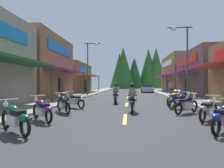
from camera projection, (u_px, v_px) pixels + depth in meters
ground at (128, 97)px, 21.93m from camera, size 9.05×75.25×0.10m
sidewalk_left at (79, 95)px, 22.48m from camera, size 2.78×75.25×0.12m
sidewalk_right at (178, 96)px, 21.38m from camera, size 2.78×75.25×0.12m
centerline_dashes at (128, 94)px, 25.71m from camera, size 0.16×50.38×0.01m
storefront_left_middle at (32, 67)px, 20.18m from camera, size 8.24×9.04×6.72m
storefront_left_far at (67, 78)px, 31.59m from camera, size 8.28×10.33×4.98m
storefront_right_middle at (217, 73)px, 22.22m from camera, size 8.94×9.90×5.57m
storefront_right_far at (184, 74)px, 33.99m from camera, size 8.10×11.05×6.74m
streetlamp_left at (90, 62)px, 22.47m from camera, size 1.98×0.30×6.58m
streetlamp_right at (184, 53)px, 14.89m from camera, size 1.98×0.30×6.24m
motorcycle_parked_right_1 at (224, 117)px, 5.83m from camera, size 1.54×1.63×1.04m
motorcycle_parked_right_2 at (209, 109)px, 7.69m from camera, size 1.44×1.71×1.04m
motorcycle_parked_right_3 at (186, 104)px, 9.47m from camera, size 1.64×1.53×1.04m
motorcycle_parked_right_4 at (180, 101)px, 11.18m from camera, size 1.80×1.32×1.04m
motorcycle_parked_right_5 at (174, 98)px, 12.91m from camera, size 1.43×1.72×1.04m
motorcycle_parked_left_0 at (15, 117)px, 5.70m from camera, size 1.79×1.34×1.04m
motorcycle_parked_left_1 at (42, 109)px, 7.55m from camera, size 1.60×1.57×1.04m
motorcycle_parked_left_2 at (63, 103)px, 9.65m from camera, size 1.37×1.77×1.04m
motorcycle_parked_left_3 at (74, 100)px, 11.56m from camera, size 1.75×1.39×1.04m
rider_cruising_lead at (132, 100)px, 9.96m from camera, size 0.60×2.14×1.57m
rider_cruising_trailing at (116, 95)px, 14.15m from camera, size 0.60×2.14×1.57m
pedestrian_browsing at (171, 87)px, 25.47m from camera, size 0.51×0.40×1.79m
parked_car_curbside at (147, 88)px, 31.71m from camera, size 2.26×4.40×1.40m
treeline_backdrop at (139, 69)px, 61.18m from camera, size 19.29×13.55×13.87m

